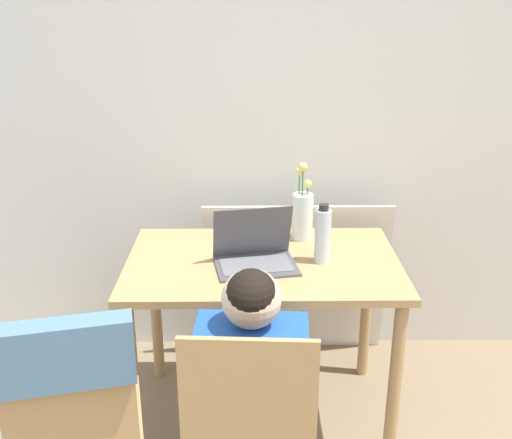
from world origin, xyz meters
name	(u,v)px	position (x,y,z in m)	size (l,w,h in m)	color
wall_back	(313,106)	(0.00, 2.23, 1.25)	(6.40, 0.05, 2.50)	silver
dining_table	(263,283)	(-0.24, 1.62, 0.64)	(1.09, 0.68, 0.74)	tan
chair_spare	(72,399)	(-0.83, 0.93, 0.61)	(0.48, 0.51, 0.91)	tan
person_seated	(253,371)	(-0.29, 1.03, 0.63)	(0.36, 0.44, 1.01)	#1E4C9E
laptop	(255,251)	(-0.28, 1.59, 0.80)	(0.35, 0.28, 0.23)	#4C4C51
flower_vase	(302,213)	(-0.07, 1.85, 0.86)	(0.09, 0.09, 0.35)	silver
water_bottle	(323,235)	(-0.01, 1.61, 0.86)	(0.06, 0.06, 0.24)	silver
cardboard_panel	(296,280)	(-0.07, 2.11, 0.41)	(0.90, 0.13, 0.82)	silver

